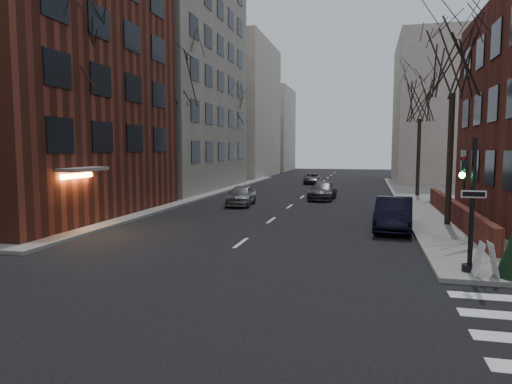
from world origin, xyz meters
TOP-DOWN VIEW (x-y plane):
  - building_left_tan at (-17.00, 34.00)m, footprint 18.00×18.00m
  - low_wall_right at (9.30, 19.00)m, footprint 0.35×16.00m
  - building_distant_la at (-15.00, 55.00)m, footprint 14.00×16.00m
  - building_distant_ra at (15.00, 50.00)m, footprint 14.00×14.00m
  - building_distant_lb at (-13.00, 72.00)m, footprint 10.00×12.00m
  - traffic_signal at (7.94, 8.99)m, footprint 0.76×0.44m
  - tree_left_a at (-8.80, 14.00)m, footprint 4.18×4.18m
  - tree_left_b at (-8.80, 26.00)m, footprint 4.40×4.40m
  - tree_left_c at (-8.80, 40.00)m, footprint 3.96×3.96m
  - tree_right_a at (8.80, 18.00)m, footprint 3.96×3.96m
  - tree_right_b at (8.80, 32.00)m, footprint 3.74×3.74m
  - streetlamp_near at (-8.20, 22.00)m, footprint 0.36×0.36m
  - streetlamp_far at (-8.20, 42.00)m, footprint 0.36×0.36m
  - parked_sedan at (6.20, 16.48)m, footprint 2.01×4.81m
  - car_lane_silver at (-3.28, 23.84)m, footprint 1.92×4.10m
  - car_lane_gray at (1.72, 28.67)m, footprint 2.01×4.51m
  - car_lane_far at (-0.80, 43.70)m, footprint 2.37×4.32m
  - sandwich_board at (8.32, 8.50)m, footprint 0.47×0.64m

SIDE VIEW (x-z plane):
  - car_lane_far at x=-0.80m, z-range 0.00..1.15m
  - car_lane_gray at x=1.72m, z-range 0.00..1.28m
  - low_wall_right at x=9.30m, z-range 0.15..1.15m
  - sandwich_board at x=8.32m, z-range 0.15..1.16m
  - car_lane_silver at x=-3.28m, z-range 0.00..1.36m
  - parked_sedan at x=6.20m, z-range 0.00..1.55m
  - traffic_signal at x=7.94m, z-range -0.09..3.91m
  - streetlamp_near at x=-8.20m, z-range 1.10..7.38m
  - streetlamp_far at x=-8.20m, z-range 1.10..7.38m
  - building_distant_lb at x=-13.00m, z-range 0.00..14.00m
  - tree_right_b at x=8.80m, z-range 3.00..12.18m
  - building_distant_ra at x=15.00m, z-range 0.00..16.00m
  - tree_left_c at x=-8.80m, z-range 3.17..12.89m
  - tree_right_a at x=8.80m, z-range 3.17..12.89m
  - tree_left_a at x=-8.80m, z-range 3.34..13.60m
  - tree_left_b at x=-8.80m, z-range 3.51..14.31m
  - building_distant_la at x=-15.00m, z-range 0.00..18.00m
  - building_left_tan at x=-17.00m, z-range 0.00..28.00m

